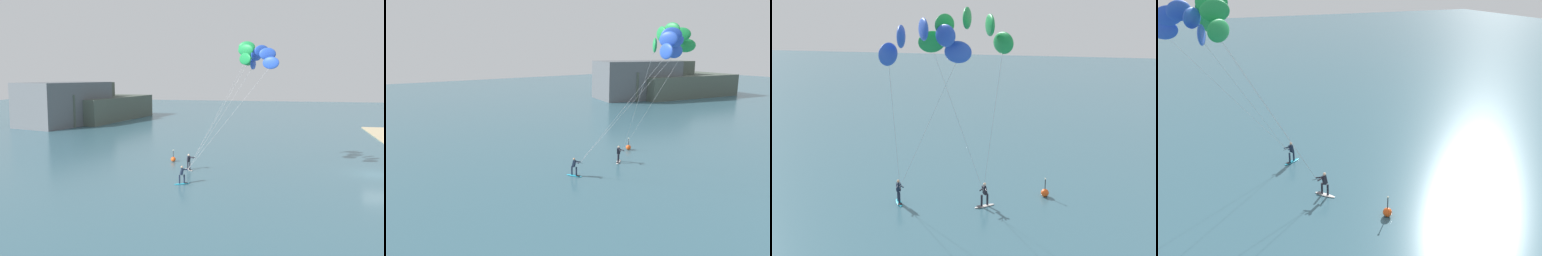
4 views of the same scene
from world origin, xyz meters
TOP-DOWN VIEW (x-y plane):
  - kitesurfer_nearshore at (-1.85, 13.09)m, footprint 5.03×7.23m
  - kitesurfer_mid_water at (-3.85, 11.58)m, footprint 6.83×9.08m
  - marker_buoy at (1.91, 21.30)m, footprint 0.56×0.56m
  - distant_headland at (38.45, 51.78)m, footprint 35.23×18.37m

SIDE VIEW (x-z plane):
  - marker_buoy at x=1.91m, z-range -0.39..0.99m
  - distant_headland at x=38.45m, z-range -0.86..7.52m
  - kitesurfer_mid_water at x=-3.85m, z-range 4.63..17.16m
  - kitesurfer_nearshore at x=-1.85m, z-range 4.85..17.88m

